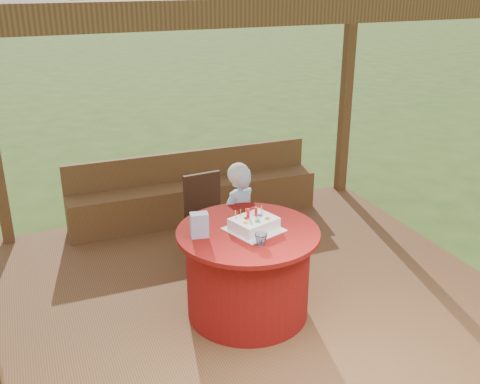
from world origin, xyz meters
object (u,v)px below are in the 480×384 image
at_px(elderly_woman, 239,219).
at_px(birthday_cake, 254,224).
at_px(chair, 207,211).
at_px(gift_bag, 199,225).
at_px(drinking_glass, 261,239).
at_px(bench, 195,197).
at_px(table, 248,272).

relative_size(elderly_woman, birthday_cake, 2.28).
height_order(chair, elderly_woman, elderly_woman).
height_order(gift_bag, drinking_glass, gift_bag).
relative_size(bench, gift_bag, 14.61).
relative_size(elderly_woman, drinking_glass, 11.15).
distance_m(birthday_cake, drinking_glass, 0.28).
xyz_separation_m(chair, drinking_glass, (-0.04, -1.49, 0.38)).
height_order(elderly_woman, birthday_cake, elderly_woman).
height_order(chair, drinking_glass, drinking_glass).
distance_m(bench, drinking_glass, 2.46).
distance_m(table, gift_bag, 0.64).
xyz_separation_m(bench, gift_bag, (-0.59, -2.06, 0.64)).
relative_size(bench, elderly_woman, 2.58).
distance_m(elderly_woman, drinking_glass, 0.99).
bearing_deg(birthday_cake, chair, 90.73).
bearing_deg(elderly_woman, birthday_cake, -100.68).
xyz_separation_m(bench, birthday_cake, (-0.13, -2.11, 0.59)).
bearing_deg(chair, table, -91.67).
distance_m(table, birthday_cake, 0.45).
distance_m(birthday_cake, gift_bag, 0.47).
bearing_deg(elderly_woman, drinking_glass, -100.95).
xyz_separation_m(elderly_woman, gift_bag, (-0.59, -0.61, 0.31)).
xyz_separation_m(chair, elderly_woman, (0.14, -0.56, 0.13)).
height_order(table, elderly_woman, elderly_woman).
distance_m(table, elderly_woman, 0.71).
xyz_separation_m(bench, drinking_glass, (-0.19, -2.39, 0.58)).
bearing_deg(birthday_cake, bench, 86.42).
distance_m(table, chair, 1.22).
bearing_deg(gift_bag, table, 3.48).
height_order(elderly_woman, gift_bag, elderly_woman).
relative_size(table, chair, 1.41).
distance_m(chair, elderly_woman, 0.59).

